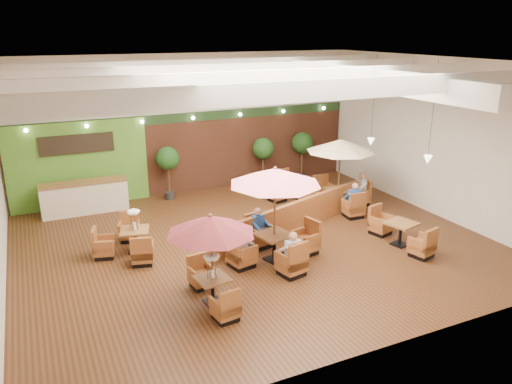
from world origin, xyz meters
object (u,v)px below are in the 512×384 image
topiary_0 (168,160)px  diner_2 (241,241)px  topiary_1 (263,150)px  diner_0 (292,249)px  table_5 (292,191)px  table_0 (211,236)px  diner_4 (360,186)px  table_4 (400,234)px  topiary_2 (302,145)px  booth_divider (293,217)px  table_2 (340,161)px  diner_1 (259,224)px  table_1 (275,198)px  diner_3 (354,197)px  service_counter (84,197)px  table_3 (127,239)px

topiary_0 → diner_2: (0.22, -6.60, -0.79)m
topiary_1 → diner_0: topiary_1 is taller
table_5 → table_0: bearing=-146.3°
table_5 → diner_0: 6.42m
table_0 → diner_4: size_ratio=2.96×
table_4 → topiary_2: 7.43m
diner_0 → topiary_2: bearing=55.0°
booth_divider → table_0: bearing=-161.1°
table_2 → table_5: (-0.99, 1.69, -1.48)m
topiary_2 → diner_1: size_ratio=2.73×
table_1 → diner_3: 4.66m
diner_2 → table_5: bearing=116.8°
topiary_2 → topiary_0: bearing=180.0°
topiary_0 → diner_1: (1.25, -5.57, -0.81)m
booth_divider → table_0: (-3.99, -3.17, 1.27)m
diner_0 → topiary_0: bearing=95.9°
table_2 → table_4: 3.86m
table_2 → diner_1: (-4.10, -1.85, -1.07)m
service_counter → diner_2: size_ratio=3.63×
topiary_1 → diner_2: (-3.85, -6.60, -0.78)m
table_0 → diner_1: size_ratio=2.96×
table_0 → topiary_0: size_ratio=1.11×
table_0 → topiary_2: (7.12, 8.07, -0.16)m
table_1 → table_2: size_ratio=1.06×
diner_0 → diner_1: (0.00, 2.06, -0.01)m
topiary_1 → diner_2: size_ratio=2.51×
table_0 → diner_4: 8.74m
table_3 → topiary_0: (2.48, 4.35, 1.12)m
service_counter → table_2: 9.32m
topiary_1 → diner_3: size_ratio=2.52×
topiary_1 → diner_4: (2.26, -3.72, -0.80)m
diner_0 → diner_3: size_ratio=1.00×
diner_4 → table_3: bearing=98.0°
topiary_1 → diner_0: bearing=-110.3°
table_5 → diner_1: bearing=-145.1°
topiary_1 → diner_4: 4.43m
service_counter → diner_2: diner_2 is taller
table_2 → table_4: (-0.10, -3.57, -1.46)m
topiary_0 → topiary_1: bearing=0.0°
diner_3 → diner_4: diner_3 is taller
topiary_2 → diner_3: topiary_2 is taller
table_0 → diner_3: (6.53, 3.37, -0.99)m
diner_0 → diner_1: diner_0 is taller
topiary_0 → topiary_2: 5.95m
table_3 → topiary_2: (8.43, 4.35, 1.16)m
service_counter → table_0: size_ratio=1.29×
topiary_1 → diner_3: (1.28, -4.70, -0.78)m
table_5 → diner_1: (-3.11, -3.54, 0.41)m
topiary_1 → diner_2: 7.68m
diner_1 → diner_2: size_ratio=0.95×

